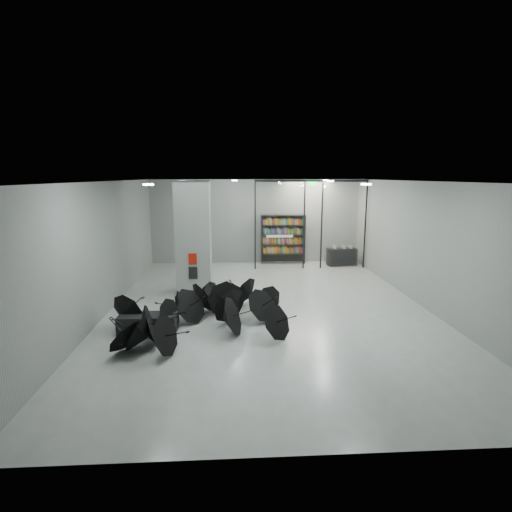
{
  "coord_description": "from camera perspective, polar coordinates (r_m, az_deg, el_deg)",
  "views": [
    {
      "loc": [
        -1.12,
        -12.34,
        4.16
      ],
      "look_at": [
        -0.3,
        1.5,
        1.4
      ],
      "focal_mm": 28.29,
      "sensor_mm": 36.0,
      "label": 1
    }
  ],
  "objects": [
    {
      "name": "umbrella_cluster",
      "position": [
        11.49,
        -7.43,
        -8.4
      ],
      "size": [
        5.45,
        4.83,
        1.3
      ],
      "color": "black",
      "rests_on": "ground"
    },
    {
      "name": "glass_partition",
      "position": [
        18.29,
        7.73,
        4.95
      ],
      "size": [
        5.06,
        0.08,
        4.0
      ],
      "color": "silver",
      "rests_on": "ground"
    },
    {
      "name": "bench",
      "position": [
        11.42,
        -15.04,
        -9.18
      ],
      "size": [
        1.56,
        0.7,
        0.49
      ],
      "primitive_type": "cube",
      "rotation": [
        0.0,
        0.0,
        -0.03
      ],
      "color": "black",
      "rests_on": "ground"
    },
    {
      "name": "fire_cabinet",
      "position": [
        14.07,
        -8.95,
        -0.4
      ],
      "size": [
        0.28,
        0.04,
        0.38
      ],
      "primitive_type": "cube",
      "color": "#A50A07",
      "rests_on": "column"
    },
    {
      "name": "column",
      "position": [
        14.57,
        -8.8,
        2.6
      ],
      "size": [
        1.2,
        1.2,
        4.0
      ],
      "primitive_type": "cube",
      "color": "slate",
      "rests_on": "ground"
    },
    {
      "name": "room",
      "position": [
        12.46,
        1.79,
        5.19
      ],
      "size": [
        14.0,
        14.02,
        4.01
      ],
      "color": "gray",
      "rests_on": "ground"
    },
    {
      "name": "bookshelf",
      "position": [
        19.48,
        3.86,
        2.4
      ],
      "size": [
        2.14,
        0.52,
        2.33
      ],
      "primitive_type": null,
      "rotation": [
        0.0,
        0.0,
        -0.05
      ],
      "color": "black",
      "rests_on": "ground"
    },
    {
      "name": "shop_counter",
      "position": [
        19.44,
        12.02,
        -0.12
      ],
      "size": [
        1.41,
        0.72,
        0.81
      ],
      "primitive_type": "cube",
      "rotation": [
        0.0,
        0.0,
        0.14
      ],
      "color": "black",
      "rests_on": "ground"
    },
    {
      "name": "exit_sign",
      "position": [
        17.99,
        8.02,
        10.07
      ],
      "size": [
        0.3,
        0.06,
        0.15
      ],
      "primitive_type": "cube",
      "color": "#0CE533",
      "rests_on": "room"
    },
    {
      "name": "info_panel",
      "position": [
        14.18,
        -8.89,
        -2.38
      ],
      "size": [
        0.3,
        0.03,
        0.42
      ],
      "primitive_type": "cube",
      "color": "black",
      "rests_on": "column"
    }
  ]
}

